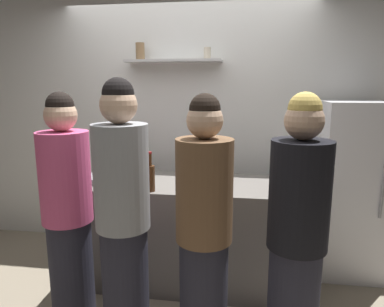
{
  "coord_description": "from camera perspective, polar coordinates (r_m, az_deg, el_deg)",
  "views": [
    {
      "loc": [
        0.55,
        -2.31,
        1.69
      ],
      "look_at": [
        0.15,
        0.49,
        1.14
      ],
      "focal_mm": 32.22,
      "sensor_mm": 36.0,
      "label": 1
    }
  ],
  "objects": [
    {
      "name": "back_wall_assembly",
      "position": [
        3.63,
        -0.55,
        4.89
      ],
      "size": [
        4.8,
        0.32,
        2.6
      ],
      "color": "white",
      "rests_on": "ground"
    },
    {
      "name": "refrigerator",
      "position": [
        3.43,
        24.66,
        -5.34
      ],
      "size": [
        0.56,
        0.61,
        1.57
      ],
      "color": "white",
      "rests_on": "ground"
    },
    {
      "name": "counter",
      "position": [
        3.09,
        0.0,
        -12.75
      ],
      "size": [
        1.88,
        0.73,
        0.89
      ],
      "primitive_type": "cube",
      "color": "#66605B",
      "rests_on": "ground"
    },
    {
      "name": "baking_pan",
      "position": [
        3.03,
        -14.7,
        -4.16
      ],
      "size": [
        0.34,
        0.24,
        0.05
      ],
      "primitive_type": "cube",
      "color": "gray",
      "rests_on": "counter"
    },
    {
      "name": "utensil_holder",
      "position": [
        3.12,
        -7.77,
        -2.89
      ],
      "size": [
        0.12,
        0.12,
        0.22
      ],
      "color": "#B2B2B7",
      "rests_on": "counter"
    },
    {
      "name": "wine_bottle_amber_glass",
      "position": [
        2.69,
        -6.92,
        -3.86
      ],
      "size": [
        0.07,
        0.07,
        0.31
      ],
      "color": "#472814",
      "rests_on": "counter"
    },
    {
      "name": "wine_bottle_dark_glass",
      "position": [
        2.63,
        16.26,
        -4.29
      ],
      "size": [
        0.07,
        0.07,
        0.32
      ],
      "color": "black",
      "rests_on": "counter"
    },
    {
      "name": "wine_bottle_pale_glass",
      "position": [
        3.33,
        -9.73,
        -0.97
      ],
      "size": [
        0.08,
        0.08,
        0.31
      ],
      "color": "#B2BFB2",
      "rests_on": "counter"
    },
    {
      "name": "wine_bottle_green_glass",
      "position": [
        2.83,
        1.09,
        -3.08
      ],
      "size": [
        0.07,
        0.07,
        0.29
      ],
      "color": "#19471E",
      "rests_on": "counter"
    },
    {
      "name": "water_bottle_plastic",
      "position": [
        2.8,
        -8.75,
        -3.51
      ],
      "size": [
        0.09,
        0.09,
        0.24
      ],
      "color": "silver",
      "rests_on": "counter"
    },
    {
      "name": "person_pink_top",
      "position": [
        2.55,
        -19.85,
        -9.58
      ],
      "size": [
        0.34,
        0.34,
        1.66
      ],
      "rotation": [
        0.0,
        0.0,
        0.94
      ],
      "color": "#262633",
      "rests_on": "ground"
    },
    {
      "name": "person_brown_jacket",
      "position": [
        2.14,
        1.99,
        -13.09
      ],
      "size": [
        0.34,
        0.34,
        1.66
      ],
      "rotation": [
        0.0,
        0.0,
        1.33
      ],
      "color": "#262633",
      "rests_on": "ground"
    },
    {
      "name": "person_grey_hoodie",
      "position": [
        2.24,
        -11.33,
        -10.7
      ],
      "size": [
        0.34,
        0.34,
        1.75
      ],
      "rotation": [
        0.0,
        0.0,
        0.9
      ],
      "color": "#262633",
      "rests_on": "ground"
    },
    {
      "name": "person_blonde",
      "position": [
        2.12,
        16.93,
        -13.58
      ],
      "size": [
        0.34,
        0.34,
        1.67
      ],
      "rotation": [
        0.0,
        0.0,
        2.53
      ],
      "color": "#262633",
      "rests_on": "ground"
    }
  ]
}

